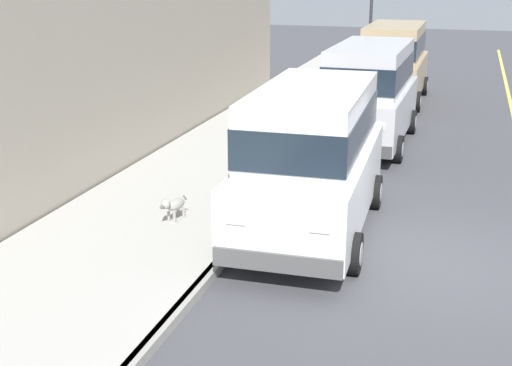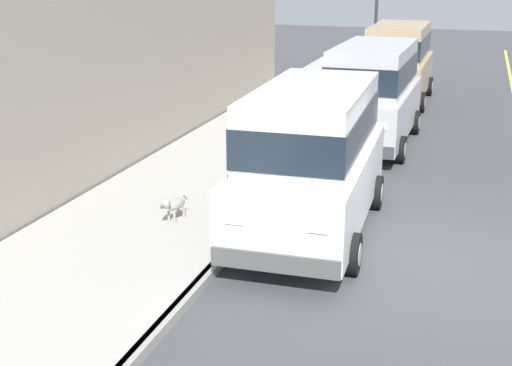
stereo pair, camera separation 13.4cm
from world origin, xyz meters
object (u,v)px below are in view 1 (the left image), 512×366
object	(u,v)px
car_silver_van	(370,90)
car_tan_van	(394,59)
street_lamp	(371,5)
dog_grey	(174,205)
car_white_van	(312,153)

from	to	relation	value
car_silver_van	car_tan_van	xyz separation A→B (m)	(-0.06, 5.87, 0.00)
car_tan_van	street_lamp	bearing A→B (deg)	109.47
car_silver_van	car_tan_van	distance (m)	5.87
car_silver_van	car_tan_van	size ratio (longest dim) A/B	1.01
car_tan_van	dog_grey	distance (m)	12.97
dog_grey	car_silver_van	bearing A→B (deg)	70.98
car_silver_van	car_tan_van	bearing A→B (deg)	90.55
car_silver_van	street_lamp	size ratio (longest dim) A/B	1.12
car_white_van	street_lamp	world-z (taller)	street_lamp
car_white_van	car_silver_van	distance (m)	6.29
car_white_van	car_silver_van	bearing A→B (deg)	89.40
car_white_van	street_lamp	xyz separation A→B (m)	(-1.33, 15.94, 1.51)
car_white_van	street_lamp	size ratio (longest dim) A/B	1.12
car_silver_van	dog_grey	xyz separation A→B (m)	(-2.36, -6.86, -0.97)
car_white_van	car_tan_van	bearing A→B (deg)	89.95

